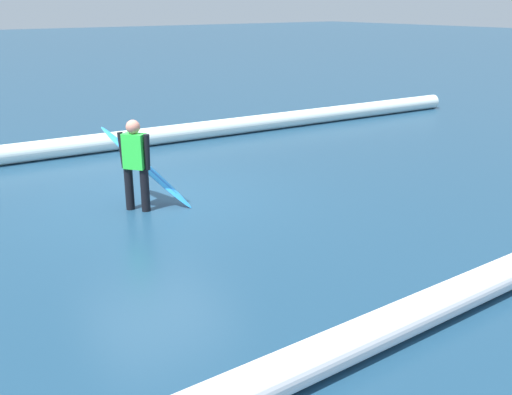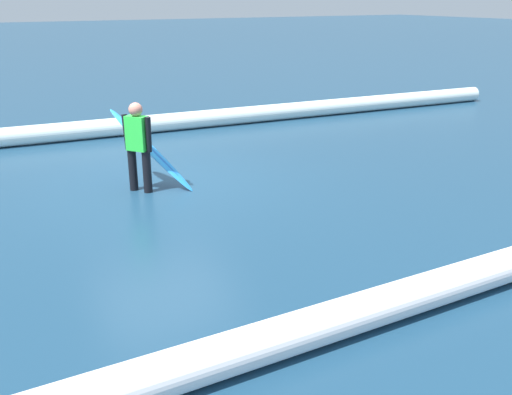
% 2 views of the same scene
% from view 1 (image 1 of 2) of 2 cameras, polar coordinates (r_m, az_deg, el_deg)
% --- Properties ---
extents(ground_plane, '(137.35, 137.35, 0.00)m').
position_cam_1_polar(ground_plane, '(10.10, -10.07, -0.03)').
color(ground_plane, navy).
extents(surfer, '(0.36, 0.50, 1.46)m').
position_cam_1_polar(surfer, '(9.32, -11.73, 3.55)').
color(surfer, black).
rests_on(surfer, ground_plane).
extents(surfboard, '(1.12, 1.43, 1.27)m').
position_cam_1_polar(surfboard, '(9.66, -10.69, 2.92)').
color(surfboard, '#268CE5').
rests_on(surfboard, ground_plane).
extents(wave_crest_foreground, '(23.89, 2.06, 0.41)m').
position_cam_1_polar(wave_crest_foreground, '(13.14, -20.27, 4.37)').
color(wave_crest_foreground, white).
rests_on(wave_crest_foreground, ground_plane).
extents(wave_crest_midground, '(19.39, 0.57, 0.38)m').
position_cam_1_polar(wave_crest_midground, '(6.52, 17.82, -9.66)').
color(wave_crest_midground, white).
rests_on(wave_crest_midground, ground_plane).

